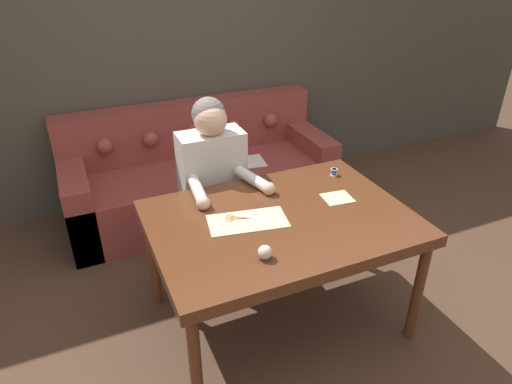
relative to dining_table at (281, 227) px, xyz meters
The scene contains 10 objects.
ground_plane 0.69m from the dining_table, 93.18° to the right, with size 16.00×16.00×0.00m, color #4C3323.
wall_back 1.99m from the dining_table, 90.15° to the left, with size 8.00×0.06×2.60m.
dining_table is the anchor object (origin of this frame).
couch 1.53m from the dining_table, 90.86° to the left, with size 2.20×0.84×0.89m.
person 0.69m from the dining_table, 103.97° to the left, with size 0.49×0.60×1.25m.
pattern_paper_main 0.20m from the dining_table, 169.25° to the left, with size 0.46×0.29×0.00m.
pattern_paper_offcut 0.41m from the dining_table, ahead, with size 0.18×0.17×0.00m.
scissors 0.24m from the dining_table, 160.64° to the left, with size 0.24×0.16×0.01m.
thread_spool 0.64m from the dining_table, 30.47° to the left, with size 0.04×0.04×0.05m.
pin_cushion 0.39m from the dining_table, 128.08° to the right, with size 0.07×0.07×0.07m.
Camera 1 is at (-0.98, -1.80, 2.09)m, focal length 32.00 mm.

